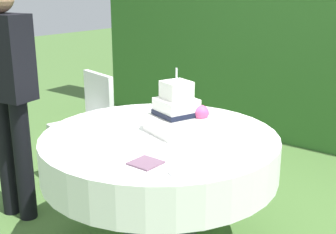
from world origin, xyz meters
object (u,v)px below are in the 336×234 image
(cake_table, at_px, (160,154))
(standing_person, at_px, (7,87))
(serving_plate_far, at_px, (242,136))
(garden_chair, at_px, (89,117))
(serving_plate_near, at_px, (183,172))
(wedding_cake, at_px, (177,114))
(napkin_stack, at_px, (146,163))

(cake_table, xyz_separation_m, standing_person, (-1.04, -0.29, 0.31))
(serving_plate_far, height_order, garden_chair, garden_chair)
(cake_table, height_order, standing_person, standing_person)
(serving_plate_near, distance_m, standing_person, 1.48)
(wedding_cake, height_order, serving_plate_near, wedding_cake)
(wedding_cake, xyz_separation_m, serving_plate_near, (0.37, -0.45, -0.11))
(cake_table, relative_size, napkin_stack, 10.03)
(cake_table, distance_m, wedding_cake, 0.26)
(wedding_cake, height_order, garden_chair, wedding_cake)
(serving_plate_far, height_order, standing_person, standing_person)
(serving_plate_far, xyz_separation_m, garden_chair, (-1.48, 0.18, -0.21))
(wedding_cake, distance_m, serving_plate_near, 0.59)
(garden_chair, distance_m, standing_person, 0.82)
(serving_plate_far, relative_size, garden_chair, 0.12)
(serving_plate_far, distance_m, standing_person, 1.55)
(napkin_stack, distance_m, garden_chair, 1.55)
(serving_plate_near, bearing_deg, wedding_cake, 129.52)
(serving_plate_near, height_order, napkin_stack, serving_plate_near)
(napkin_stack, height_order, garden_chair, garden_chair)
(serving_plate_far, relative_size, standing_person, 0.07)
(garden_chair, bearing_deg, serving_plate_near, -27.37)
(wedding_cake, relative_size, standing_person, 0.24)
(cake_table, bearing_deg, serving_plate_near, -39.74)
(wedding_cake, bearing_deg, napkin_stack, -71.03)
(serving_plate_near, bearing_deg, serving_plate_far, 93.12)
(wedding_cake, xyz_separation_m, standing_person, (-1.10, -0.39, 0.07))
(garden_chair, bearing_deg, serving_plate_far, -6.83)
(napkin_stack, height_order, standing_person, standing_person)
(standing_person, bearing_deg, wedding_cake, 19.52)
(cake_table, bearing_deg, garden_chair, 158.48)
(wedding_cake, relative_size, serving_plate_near, 2.83)
(napkin_stack, bearing_deg, serving_plate_near, 5.81)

